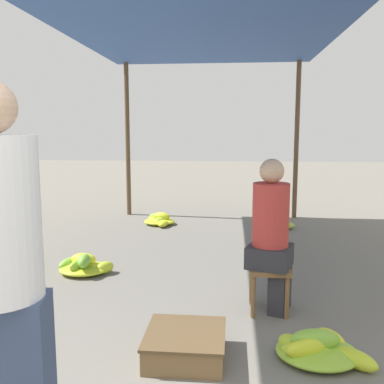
% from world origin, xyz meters
% --- Properties ---
extents(canopy_post_back_left, '(0.08, 0.08, 2.68)m').
position_xyz_m(canopy_post_back_left, '(-1.48, 6.48, 1.34)').
color(canopy_post_back_left, brown).
rests_on(canopy_post_back_left, ground).
extents(canopy_post_back_right, '(0.08, 0.08, 2.68)m').
position_xyz_m(canopy_post_back_right, '(1.48, 6.48, 1.34)').
color(canopy_post_back_right, brown).
rests_on(canopy_post_back_right, ground).
extents(canopy_tarp, '(3.35, 6.58, 0.04)m').
position_xyz_m(canopy_tarp, '(0.00, 3.39, 2.70)').
color(canopy_tarp, '#33569E').
rests_on(canopy_tarp, canopy_post_front_left).
extents(vendor_foreground, '(0.42, 0.42, 1.73)m').
position_xyz_m(vendor_foreground, '(-0.61, 0.66, 0.90)').
color(vendor_foreground, '#384766').
rests_on(vendor_foreground, ground).
extents(stool, '(0.34, 0.34, 0.40)m').
position_xyz_m(stool, '(0.70, 2.46, 0.32)').
color(stool, brown).
rests_on(stool, ground).
extents(vendor_seated, '(0.43, 0.43, 1.30)m').
position_xyz_m(vendor_seated, '(0.72, 2.47, 0.67)').
color(vendor_seated, '#2D2D33').
rests_on(vendor_seated, ground).
extents(banana_pile_left_0, '(0.65, 0.50, 0.24)m').
position_xyz_m(banana_pile_left_0, '(-1.20, 3.27, 0.08)').
color(banana_pile_left_0, '#96C031').
rests_on(banana_pile_left_0, ground).
extents(banana_pile_left_1, '(0.50, 0.54, 0.20)m').
position_xyz_m(banana_pile_left_1, '(-0.78, 5.69, 0.07)').
color(banana_pile_left_1, '#7BB636').
rests_on(banana_pile_left_1, ground).
extents(banana_pile_right_0, '(0.66, 0.58, 0.21)m').
position_xyz_m(banana_pile_right_0, '(0.96, 1.73, 0.07)').
color(banana_pile_right_0, '#C8D428').
rests_on(banana_pile_right_0, ground).
extents(banana_pile_right_1, '(0.48, 0.38, 0.15)m').
position_xyz_m(banana_pile_right_1, '(1.17, 5.62, 0.06)').
color(banana_pile_right_1, '#8FBD33').
rests_on(banana_pile_right_1, ground).
extents(crate_near, '(0.53, 0.53, 0.18)m').
position_xyz_m(crate_near, '(0.08, 1.66, 0.09)').
color(crate_near, brown).
rests_on(crate_near, ground).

